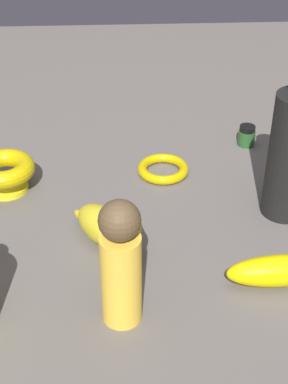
{
  "coord_description": "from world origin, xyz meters",
  "views": [
    {
      "loc": [
        -0.04,
        -0.76,
        0.57
      ],
      "look_at": [
        0.0,
        0.0,
        0.05
      ],
      "focal_mm": 53.62,
      "sensor_mm": 36.0,
      "label": 1
    }
  ],
  "objects_px": {
    "banana": "(280,271)",
    "bangle": "(163,169)",
    "person_figure_adult": "(121,264)",
    "bowl": "(5,171)",
    "cat_figurine": "(109,226)",
    "nail_polish_jar": "(247,135)"
  },
  "relations": [
    {
      "from": "cat_figurine",
      "to": "nail_polish_jar",
      "type": "bearing_deg",
      "value": 47.74
    },
    {
      "from": "cat_figurine",
      "to": "banana",
      "type": "bearing_deg",
      "value": -22.02
    },
    {
      "from": "banana",
      "to": "cat_figurine",
      "type": "bearing_deg",
      "value": 155.58
    },
    {
      "from": "banana",
      "to": "person_figure_adult",
      "type": "distance_m",
      "value": 0.24
    },
    {
      "from": "person_figure_adult",
      "to": "cat_figurine",
      "type": "height_order",
      "value": "person_figure_adult"
    },
    {
      "from": "bowl",
      "to": "nail_polish_jar",
      "type": "height_order",
      "value": "bowl"
    },
    {
      "from": "banana",
      "to": "nail_polish_jar",
      "type": "distance_m",
      "value": 0.4
    },
    {
      "from": "person_figure_adult",
      "to": "cat_figurine",
      "type": "xyz_separation_m",
      "value": [
        -0.02,
        0.15,
        -0.06
      ]
    },
    {
      "from": "bowl",
      "to": "nail_polish_jar",
      "type": "bearing_deg",
      "value": 16.75
    },
    {
      "from": "person_figure_adult",
      "to": "bangle",
      "type": "xyz_separation_m",
      "value": [
        0.08,
        0.36,
        -0.08
      ]
    },
    {
      "from": "nail_polish_jar",
      "to": "bangle",
      "type": "xyz_separation_m",
      "value": [
        -0.18,
        -0.1,
        -0.01
      ]
    },
    {
      "from": "banana",
      "to": "bowl",
      "type": "height_order",
      "value": "bowl"
    },
    {
      "from": "nail_polish_jar",
      "to": "person_figure_adult",
      "type": "height_order",
      "value": "person_figure_adult"
    },
    {
      "from": "person_figure_adult",
      "to": "nail_polish_jar",
      "type": "bearing_deg",
      "value": 60.28
    },
    {
      "from": "nail_polish_jar",
      "to": "person_figure_adult",
      "type": "distance_m",
      "value": 0.53
    },
    {
      "from": "bangle",
      "to": "bowl",
      "type": "bearing_deg",
      "value": -171.86
    },
    {
      "from": "banana",
      "to": "bangle",
      "type": "relative_size",
      "value": 1.64
    },
    {
      "from": "nail_polish_jar",
      "to": "cat_figurine",
      "type": "relative_size",
      "value": 0.33
    },
    {
      "from": "bowl",
      "to": "cat_figurine",
      "type": "distance_m",
      "value": 0.25
    },
    {
      "from": "nail_polish_jar",
      "to": "cat_figurine",
      "type": "distance_m",
      "value": 0.41
    },
    {
      "from": "banana",
      "to": "bowl",
      "type": "xyz_separation_m",
      "value": [
        -0.42,
        0.26,
        0.02
      ]
    },
    {
      "from": "person_figure_adult",
      "to": "bangle",
      "type": "relative_size",
      "value": 1.97
    }
  ]
}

